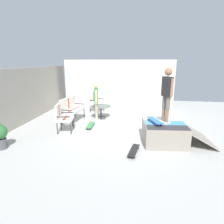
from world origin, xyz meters
TOP-DOWN VIEW (x-y plane):
  - ground_plane at (0.00, 0.00)m, footprint 12.00×12.00m
  - back_wall_cinderblock at (0.00, 4.00)m, footprint 9.00×0.20m
  - house_facade at (3.80, 0.49)m, footprint 0.23×6.00m
  - skate_ramp at (-0.79, -1.58)m, footprint 1.49×2.21m
  - patio_bench at (0.82, 2.14)m, footprint 1.31×0.70m
  - patio_chair_near_house at (2.51, 1.49)m, footprint 0.79×0.75m
  - patio_chair_by_wall at (-0.42, 2.00)m, footprint 0.71×0.65m
  - patio_table at (1.44, 0.96)m, footprint 0.90×0.90m
  - person_watching at (1.04, 1.07)m, footprint 0.47×0.30m
  - person_skater at (-0.81, -1.54)m, footprint 0.42×0.35m
  - skateboard_by_bench at (0.21, 1.13)m, footprint 0.81×0.24m
  - skateboard_spare at (-1.72, -0.64)m, footprint 0.82×0.32m
  - skateboard_on_ramp at (-0.89, -1.23)m, footprint 0.82×0.47m
  - potted_plant at (-2.02, 3.22)m, footprint 0.44×0.44m

SIDE VIEW (x-z plane):
  - ground_plane at x=0.00m, z-range -0.10..0.00m
  - skateboard_by_bench at x=0.21m, z-range 0.03..0.14m
  - skateboard_spare at x=-1.72m, z-range 0.03..0.14m
  - skate_ramp at x=-0.79m, z-range 0.00..0.64m
  - patio_table at x=1.44m, z-range 0.12..0.69m
  - potted_plant at x=-2.02m, z-range 0.01..0.93m
  - patio_chair_near_house at x=2.51m, z-range 0.10..1.12m
  - patio_chair_by_wall at x=-0.42m, z-range 0.10..1.12m
  - patio_bench at x=0.82m, z-range 0.11..1.13m
  - skateboard_on_ramp at x=-0.89m, z-range 0.68..0.78m
  - person_watching at x=1.04m, z-range 0.13..1.76m
  - back_wall_cinderblock at x=0.00m, z-range 0.00..2.24m
  - house_facade at x=3.80m, z-range 0.00..2.58m
  - person_skater at x=-0.81m, z-range 0.78..2.45m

